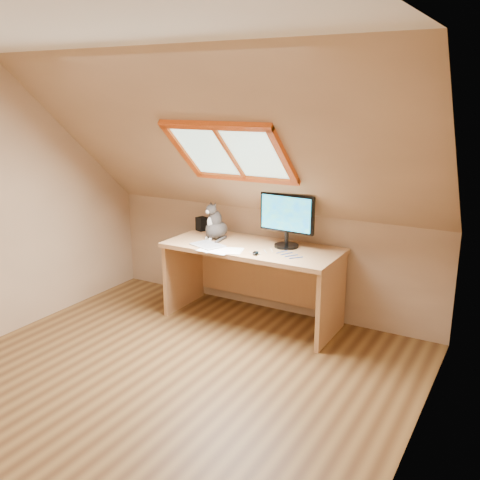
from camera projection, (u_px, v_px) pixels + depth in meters
The scene contains 10 objects.
ground at pixel (160, 386), 3.95m from camera, with size 3.50×3.50×0.00m, color brown.
room_shell at pixel (142, 198), 3.49m from camera, with size 3.52×3.52×2.41m.
desk at pixel (256, 267), 5.01m from camera, with size 1.62×0.71×0.74m.
monitor at pixel (287, 217), 4.79m from camera, with size 0.53×0.22×0.49m.
cat at pixel (216, 225), 5.11m from camera, with size 0.28×0.30×0.37m.
desk_speaker at pixel (202, 224), 5.43m from camera, with size 0.09×0.09×0.14m, color black.
graphics_tablet at pixel (208, 245), 4.89m from camera, with size 0.29×0.21×0.01m, color #B2B2B7.
mouse at pixel (256, 253), 4.63m from camera, with size 0.05×0.09×0.03m, color black.
papers at pixel (224, 250), 4.74m from camera, with size 0.35×0.30×0.01m.
cables at pixel (278, 254), 4.64m from camera, with size 0.51×0.26×0.01m.
Camera 1 is at (2.26, -2.77, 2.09)m, focal length 40.00 mm.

